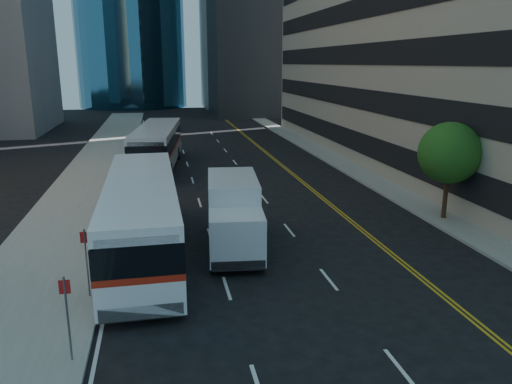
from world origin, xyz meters
The scene contains 7 objects.
ground centered at (0.00, 0.00, 0.00)m, with size 160.00×160.00×0.00m, color black.
sidewalk_west centered at (-10.50, 25.00, 0.07)m, with size 5.00×90.00×0.15m, color gray.
sidewalk_east centered at (9.00, 25.00, 0.07)m, with size 2.00×90.00×0.15m, color gray.
street_tree centered at (9.00, 8.00, 3.64)m, with size 3.20×3.20×5.10m.
bus_front centered at (-6.60, 6.00, 1.84)m, with size 3.02×13.10×3.37m.
bus_rear centered at (-5.86, 25.03, 1.80)m, with size 4.28×13.03×3.30m.
box_truck centered at (-2.59, 6.12, 1.64)m, with size 2.86×6.66×3.10m.
Camera 1 is at (-5.73, -15.03, 8.17)m, focal length 35.00 mm.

